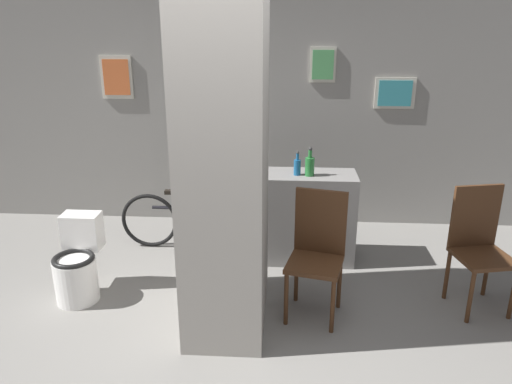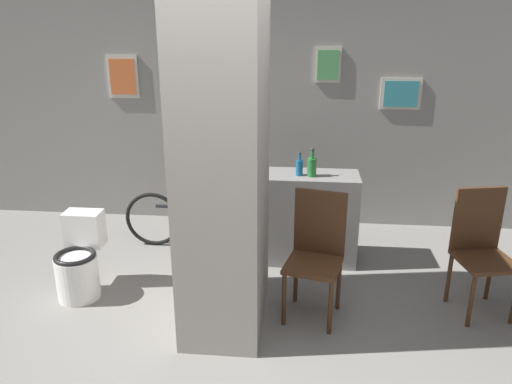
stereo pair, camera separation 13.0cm
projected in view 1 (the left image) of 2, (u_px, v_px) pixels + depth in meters
ground_plane at (238, 357)px, 3.65m from camera, size 14.00×14.00×0.00m
wall_back at (259, 113)px, 5.68m from camera, size 8.00×0.09×2.60m
pillar_center at (226, 165)px, 3.73m from camera, size 0.63×1.09×2.60m
counter_shelf at (287, 217)px, 5.00m from camera, size 1.33×0.44×0.91m
toilet at (78, 265)px, 4.35m from camera, size 0.37×0.53×0.71m
chair_near_pillar at (317, 249)px, 4.05m from camera, size 0.51×0.51×1.04m
chair_by_doorway at (479, 243)px, 4.16m from camera, size 0.50×0.50×1.04m
bicycle at (199, 220)px, 5.26m from camera, size 1.66×0.42×0.65m
bottle_tall at (310, 165)px, 4.75m from camera, size 0.09×0.09×0.28m
bottle_short at (297, 166)px, 4.77m from camera, size 0.07×0.07×0.24m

